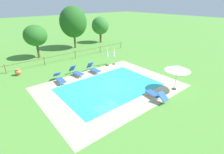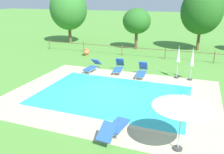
% 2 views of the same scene
% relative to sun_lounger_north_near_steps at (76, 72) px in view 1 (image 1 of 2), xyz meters
% --- Properties ---
extents(ground_plane, '(160.00, 160.00, 0.00)m').
position_rel_sun_lounger_north_near_steps_xyz_m(ground_plane, '(1.04, -4.19, -0.40)').
color(ground_plane, '#518E38').
extents(pool_deck_paving, '(11.94, 9.18, 0.01)m').
position_rel_sun_lounger_north_near_steps_xyz_m(pool_deck_paving, '(1.04, -4.19, -0.39)').
color(pool_deck_paving, '#BCAD8E').
rests_on(pool_deck_paving, ground).
extents(swimming_pool_water, '(8.61, 5.86, 0.01)m').
position_rel_sun_lounger_north_near_steps_xyz_m(swimming_pool_water, '(1.04, -4.19, -0.39)').
color(swimming_pool_water, '#2DB7C6').
rests_on(swimming_pool_water, ground).
extents(pool_coping_rim, '(9.09, 6.34, 0.01)m').
position_rel_sun_lounger_north_near_steps_xyz_m(pool_coping_rim, '(1.04, -4.19, -0.39)').
color(pool_coping_rim, beige).
rests_on(pool_coping_rim, ground).
extents(sun_lounger_north_near_steps, '(0.88, 1.91, 1.00)m').
position_rel_sun_lounger_north_near_steps_xyz_m(sun_lounger_north_near_steps, '(0.00, 0.00, 0.00)').
color(sun_lounger_north_near_steps, '#2856A8').
rests_on(sun_lounger_north_near_steps, ground).
extents(sun_lounger_north_mid, '(0.72, 1.86, 1.01)m').
position_rel_sun_lounger_north_near_steps_xyz_m(sun_lounger_north_mid, '(1.87, -0.39, 0.00)').
color(sun_lounger_north_mid, '#2856A8').
rests_on(sun_lounger_north_mid, ground).
extents(sun_lounger_north_far, '(0.74, 2.02, 0.86)m').
position_rel_sun_lounger_north_near_steps_xyz_m(sun_lounger_north_far, '(-2.00, -0.40, -0.02)').
color(sun_lounger_north_far, '#2856A8').
rests_on(sun_lounger_north_far, ground).
extents(sun_lounger_north_end, '(0.82, 2.06, 0.82)m').
position_rel_sun_lounger_north_near_steps_xyz_m(sun_lounger_north_end, '(2.61, -8.09, -0.03)').
color(sun_lounger_north_end, '#2856A8').
rests_on(sun_lounger_north_end, ground).
extents(patio_umbrella_open_foreground, '(2.14, 2.14, 2.27)m').
position_rel_sun_lounger_north_near_steps_xyz_m(patio_umbrella_open_foreground, '(5.15, -8.17, 1.60)').
color(patio_umbrella_open_foreground, '#383838').
rests_on(patio_umbrella_open_foreground, ground).
extents(patio_umbrella_closed_row_west, '(0.32, 0.32, 2.27)m').
position_rel_sun_lounger_north_near_steps_xyz_m(patio_umbrella_closed_row_west, '(5.17, 0.10, 1.09)').
color(patio_umbrella_closed_row_west, '#383838').
rests_on(patio_umbrella_closed_row_west, ground).
extents(patio_umbrella_closed_row_mid_west, '(0.32, 0.32, 2.27)m').
position_rel_sun_lounger_north_near_steps_xyz_m(patio_umbrella_closed_row_mid_west, '(4.25, 0.22, 1.15)').
color(patio_umbrella_closed_row_mid_west, '#383838').
rests_on(patio_umbrella_closed_row_mid_west, ground).
extents(terracotta_urn_near_fence, '(0.62, 0.62, 0.67)m').
position_rel_sun_lounger_north_near_steps_xyz_m(terracotta_urn_near_fence, '(-4.65, 3.93, -0.03)').
color(terracotta_urn_near_fence, '#C67547').
rests_on(terracotta_urn_near_fence, ground).
extents(perimeter_fence, '(20.76, 0.08, 1.05)m').
position_rel_sun_lounger_north_near_steps_xyz_m(perimeter_fence, '(0.64, 5.22, 0.31)').
color(perimeter_fence, brown).
rests_on(perimeter_fence, ground).
extents(tree_far_west, '(2.97, 2.97, 4.32)m').
position_rel_sun_lounger_north_near_steps_xyz_m(tree_far_west, '(-0.96, 8.69, 2.56)').
color(tree_far_west, brown).
rests_on(tree_far_west, ground).
extents(tree_centre, '(4.18, 4.18, 6.42)m').
position_rel_sun_lounger_north_near_steps_xyz_m(tree_centre, '(5.39, 10.19, 3.66)').
color(tree_centre, brown).
rests_on(tree_centre, ground).
extents(tree_east_mid, '(3.03, 3.03, 4.55)m').
position_rel_sun_lounger_north_near_steps_xyz_m(tree_east_mid, '(10.96, 10.78, 2.59)').
color(tree_east_mid, brown).
rests_on(tree_east_mid, ground).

